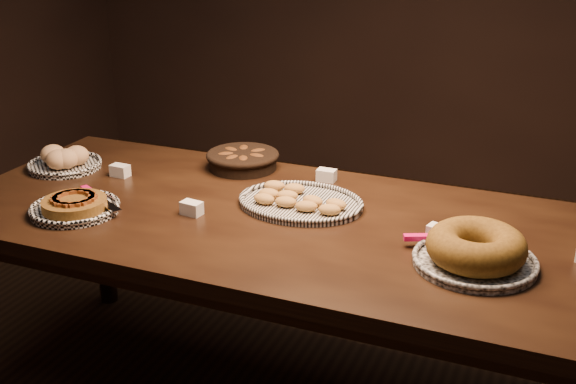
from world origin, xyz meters
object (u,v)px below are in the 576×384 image
at_px(apple_tart_plate, 75,206).
at_px(bundt_cake_plate, 475,251).
at_px(buffet_table, 293,239).
at_px(madeleine_platter, 299,201).

relative_size(apple_tart_plate, bundt_cake_plate, 0.80).
bearing_deg(buffet_table, apple_tart_plate, -161.82).
relative_size(buffet_table, apple_tart_plate, 7.40).
distance_m(apple_tart_plate, madeleine_platter, 0.76).
relative_size(buffet_table, madeleine_platter, 5.52).
height_order(apple_tart_plate, madeleine_platter, apple_tart_plate).
xyz_separation_m(madeleine_platter, bundt_cake_plate, (0.63, -0.22, 0.03)).
bearing_deg(madeleine_platter, apple_tart_plate, -174.47).
relative_size(madeleine_platter, bundt_cake_plate, 1.08).
bearing_deg(buffet_table, madeleine_platter, 101.23).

